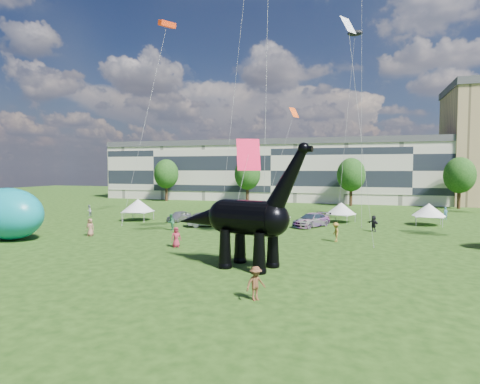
# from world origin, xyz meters

# --- Properties ---
(ground) EXTENTS (220.00, 220.00, 0.00)m
(ground) POSITION_xyz_m (0.00, 0.00, 0.00)
(ground) COLOR #16330C
(ground) RESTS_ON ground
(terrace_row) EXTENTS (78.00, 11.00, 12.00)m
(terrace_row) POSITION_xyz_m (-8.00, 62.00, 6.00)
(terrace_row) COLOR beige
(terrace_row) RESTS_ON ground
(tree_far_left) EXTENTS (5.20, 5.20, 9.44)m
(tree_far_left) POSITION_xyz_m (-30.00, 53.00, 6.29)
(tree_far_left) COLOR #382314
(tree_far_left) RESTS_ON ground
(tree_mid_left) EXTENTS (5.20, 5.20, 9.44)m
(tree_mid_left) POSITION_xyz_m (-12.00, 53.00, 6.29)
(tree_mid_left) COLOR #382314
(tree_mid_left) RESTS_ON ground
(tree_mid_right) EXTENTS (5.20, 5.20, 9.44)m
(tree_mid_right) POSITION_xyz_m (8.00, 53.00, 6.29)
(tree_mid_right) COLOR #382314
(tree_mid_right) RESTS_ON ground
(tree_far_right) EXTENTS (5.20, 5.20, 9.44)m
(tree_far_right) POSITION_xyz_m (26.00, 53.00, 6.29)
(tree_far_right) COLOR #382314
(tree_far_right) RESTS_ON ground
(dinosaur_sculpture) EXTENTS (10.97, 4.36, 8.97)m
(dinosaur_sculpture) POSITION_xyz_m (2.06, 2.93, 3.39)
(dinosaur_sculpture) COLOR black
(dinosaur_sculpture) RESTS_ON ground
(car_silver) EXTENTS (2.26, 4.28, 1.39)m
(car_silver) POSITION_xyz_m (-12.98, 23.78, 0.69)
(car_silver) COLOR #B8B9BD
(car_silver) RESTS_ON ground
(car_grey) EXTENTS (5.35, 3.84, 1.68)m
(car_grey) POSITION_xyz_m (-7.52, 20.46, 0.84)
(car_grey) COLOR slate
(car_grey) RESTS_ON ground
(car_white) EXTENTS (5.03, 2.78, 1.33)m
(car_white) POSITION_xyz_m (-1.32, 27.98, 0.67)
(car_white) COLOR silver
(car_white) RESTS_ON ground
(car_dark) EXTENTS (4.69, 5.99, 1.62)m
(car_dark) POSITION_xyz_m (4.29, 23.92, 0.81)
(car_dark) COLOR #595960
(car_dark) RESTS_ON ground
(gazebo_near) EXTENTS (4.76, 4.76, 2.58)m
(gazebo_near) POSITION_xyz_m (7.47, 29.06, 1.81)
(gazebo_near) COLOR silver
(gazebo_near) RESTS_ON ground
(gazebo_far) EXTENTS (4.22, 4.22, 2.70)m
(gazebo_far) POSITION_xyz_m (17.88, 29.43, 1.90)
(gazebo_far) COLOR white
(gazebo_far) RESTS_ON ground
(gazebo_left) EXTENTS (4.56, 4.56, 2.90)m
(gazebo_left) POSITION_xyz_m (-18.56, 22.90, 2.04)
(gazebo_left) COLOR silver
(gazebo_left) RESTS_ON ground
(inflatable_teal) EXTENTS (8.76, 6.17, 5.08)m
(inflatable_teal) POSITION_xyz_m (-23.04, 6.58, 2.54)
(inflatable_teal) COLOR #0B828E
(inflatable_teal) RESTS_ON ground
(visitors) EXTENTS (49.85, 40.96, 1.88)m
(visitors) POSITION_xyz_m (-1.12, 15.37, 0.90)
(visitors) COLOR black
(visitors) RESTS_ON ground
(kites) EXTENTS (68.57, 43.91, 31.85)m
(kites) POSITION_xyz_m (15.71, 26.34, 20.67)
(kites) COLOR #ED490F
(kites) RESTS_ON ground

